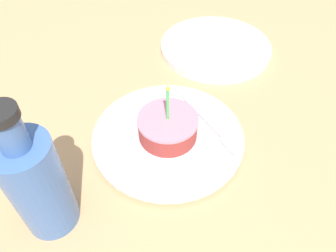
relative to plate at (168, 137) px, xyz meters
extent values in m
cube|color=tan|center=(0.01, -0.03, -0.03)|extent=(2.40, 2.40, 0.04)
cylinder|color=silver|center=(0.00, 0.00, 0.00)|extent=(0.27, 0.27, 0.02)
cylinder|color=silver|center=(0.00, 0.00, 0.00)|extent=(0.28, 0.28, 0.01)
cylinder|color=#99332D|center=(0.00, 0.00, 0.03)|extent=(0.11, 0.11, 0.04)
cylinder|color=#D17A8C|center=(0.00, 0.00, 0.05)|extent=(0.11, 0.11, 0.00)
cylinder|color=#4CBF66|center=(0.00, 0.00, 0.09)|extent=(0.01, 0.01, 0.07)
cone|color=yellow|center=(0.00, 0.00, 0.12)|extent=(0.01, 0.01, 0.01)
cube|color=#B2B2B7|center=(0.05, -0.07, 0.01)|extent=(0.14, 0.07, 0.00)
cube|color=#B2B2B7|center=(-0.04, -0.11, 0.01)|extent=(0.05, 0.04, 0.00)
cylinder|color=#3F66A5|center=(-0.13, 0.20, 0.08)|extent=(0.08, 0.08, 0.17)
cylinder|color=#3F66A5|center=(-0.13, 0.20, 0.19)|extent=(0.04, 0.04, 0.05)
cylinder|color=silver|center=(0.28, -0.16, 0.00)|extent=(0.27, 0.27, 0.02)
camera|label=1|loc=(-0.40, 0.05, 0.47)|focal=35.00mm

